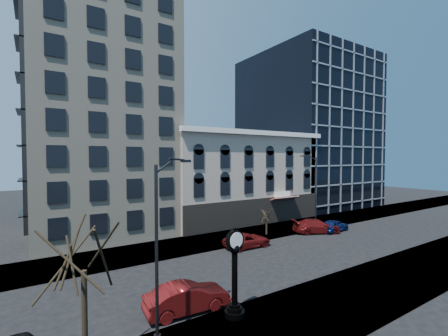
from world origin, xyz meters
TOP-DOWN VIEW (x-y plane):
  - ground at (0.00, 0.00)m, footprint 160.00×160.00m
  - sidewalk_far at (0.00, 8.00)m, footprint 160.00×6.00m
  - sidewalk_near at (0.00, -8.00)m, footprint 160.00×6.00m
  - cream_tower at (-6.11, 18.88)m, footprint 15.90×15.40m
  - victorian_row at (12.00, 15.89)m, footprint 22.60×11.19m
  - glass_office at (32.00, 20.91)m, footprint 20.00×20.15m
  - street_clock at (-3.74, -6.03)m, footprint 1.14×1.14m
  - street_lamp_near at (-7.61, -5.84)m, footprint 2.27×0.93m
  - street_lamp_far at (17.15, 6.81)m, footprint 2.29×1.19m
  - bare_tree_near at (-11.58, -7.58)m, footprint 4.40×4.40m
  - bare_tree_far at (9.49, 6.61)m, footprint 2.01×2.01m
  - car_near_b at (-5.65, -3.95)m, footprint 5.09×2.07m
  - car_far_a at (4.89, 4.21)m, footprint 5.00×2.39m
  - car_far_b at (15.28, 4.27)m, footprint 6.03×4.40m
  - car_far_c at (17.63, 3.55)m, footprint 4.46×2.18m

SIDE VIEW (x-z plane):
  - ground at x=0.00m, z-range 0.00..0.00m
  - sidewalk_far at x=0.00m, z-range 0.00..0.12m
  - sidewalk_near at x=0.00m, z-range 0.00..0.12m
  - car_far_a at x=4.89m, z-range 0.00..1.37m
  - car_far_c at x=17.63m, z-range 0.00..1.46m
  - car_far_b at x=15.28m, z-range 0.00..1.62m
  - car_near_b at x=-5.65m, z-range 0.00..1.64m
  - street_clock at x=-3.74m, z-range -0.12..4.91m
  - bare_tree_far at x=9.49m, z-range 0.99..4.43m
  - bare_tree_near at x=-11.58m, z-range 2.05..9.60m
  - victorian_row at x=12.00m, z-range -0.25..12.25m
  - street_lamp_near at x=-7.61m, z-range 2.42..11.44m
  - street_lamp_far at x=17.15m, z-range 2.52..11.93m
  - glass_office at x=32.00m, z-range 0.00..28.00m
  - cream_tower at x=-6.11m, z-range -1.93..40.57m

